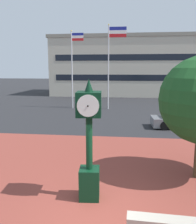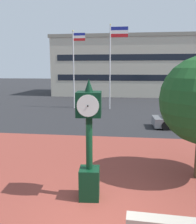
# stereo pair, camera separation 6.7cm
# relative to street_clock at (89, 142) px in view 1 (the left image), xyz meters

# --- Properties ---
(ground_plane) EXTENTS (200.00, 200.00, 0.00)m
(ground_plane) POSITION_rel_street_clock_xyz_m (0.45, -1.01, -1.93)
(ground_plane) COLOR #262628
(plaza_brick_paving) EXTENTS (44.00, 12.42, 0.01)m
(plaza_brick_paving) POSITION_rel_street_clock_xyz_m (0.45, 1.20, -1.92)
(plaza_brick_paving) COLOR brown
(plaza_brick_paving) RESTS_ON ground
(street_clock) EXTENTS (0.81, 0.87, 3.92)m
(street_clock) POSITION_rel_street_clock_xyz_m (0.00, 0.00, 0.00)
(street_clock) COLOR black
(street_clock) RESTS_ON ground
(car_street_mid) EXTENTS (4.13, 2.03, 1.28)m
(car_street_mid) POSITION_rel_street_clock_xyz_m (5.01, 10.38, -1.36)
(car_street_mid) COLOR slate
(car_street_mid) RESTS_ON ground
(flagpole_primary) EXTENTS (1.34, 0.14, 8.16)m
(flagpole_primary) POSITION_rel_street_clock_xyz_m (-4.51, 18.21, 2.73)
(flagpole_primary) COLOR silver
(flagpole_primary) RESTS_ON ground
(flagpole_secondary) EXTENTS (1.87, 0.14, 8.69)m
(flagpole_secondary) POSITION_rel_street_clock_xyz_m (-0.51, 18.21, 3.34)
(flagpole_secondary) COLOR silver
(flagpole_secondary) RESTS_ON ground
(civic_building) EXTENTS (23.14, 11.73, 9.33)m
(civic_building) POSITION_rel_street_clock_xyz_m (0.63, 34.73, 2.75)
(civic_building) COLOR beige
(civic_building) RESTS_ON ground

